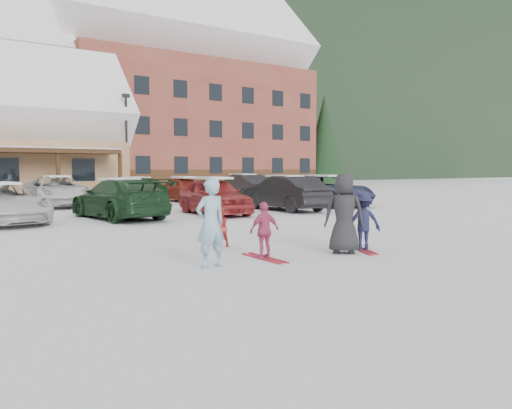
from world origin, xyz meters
TOP-DOWN VIEW (x-y plane):
  - ground at (0.00, 0.00)m, footprint 160.00×160.00m
  - alpine_hotel at (14.27, 38.00)m, footprint 31.48×14.01m
  - lamp_post at (5.04, 23.66)m, footprint 0.50×0.25m
  - conifer_1 at (30.00, 32.00)m, footprint 4.84×4.84m
  - conifer_3 at (6.00, 44.00)m, footprint 3.96×3.96m
  - conifer_4 at (34.00, 46.00)m, footprint 5.06×5.06m
  - adult_skier at (-1.98, -0.85)m, footprint 0.65×0.45m
  - toddler_red at (-0.61, 1.20)m, footprint 0.48×0.38m
  - child_navy at (1.89, -1.02)m, footprint 0.99×0.81m
  - skis_child_navy at (1.89, -1.02)m, footprint 0.77×1.35m
  - child_magenta at (-0.60, -0.65)m, footprint 0.70×0.30m
  - skis_child_magenta at (-0.60, -0.65)m, footprint 0.21×1.40m
  - bystander_dark at (1.24, -1.09)m, footprint 1.03×0.99m
  - parked_car_3 at (-0.35, 9.26)m, footprint 2.66×5.36m
  - parked_car_4 at (3.46, 8.80)m, footprint 2.12×4.55m
  - parked_car_5 at (7.07, 8.79)m, footprint 1.69×4.75m
  - parked_car_6 at (10.42, 9.93)m, footprint 2.98×5.71m
  - parked_car_10 at (-0.93, 16.86)m, footprint 2.54×5.47m
  - parked_car_11 at (2.97, 16.42)m, footprint 2.23×4.98m
  - parked_car_12 at (5.93, 16.63)m, footprint 1.75×4.16m
  - parked_car_13 at (10.00, 16.95)m, footprint 1.64×4.67m

SIDE VIEW (x-z plane):
  - ground at x=0.00m, z-range 0.00..0.00m
  - skis_child_navy at x=1.89m, z-range 0.00..0.03m
  - skis_child_magenta at x=-0.60m, z-range 0.00..0.03m
  - toddler_red at x=-0.61m, z-range 0.00..0.95m
  - child_magenta at x=-0.60m, z-range 0.00..1.19m
  - child_navy at x=1.89m, z-range 0.00..1.34m
  - parked_car_12 at x=5.93m, z-range 0.00..1.40m
  - parked_car_11 at x=2.97m, z-range 0.00..1.42m
  - parked_car_3 at x=-0.35m, z-range 0.00..1.50m
  - parked_car_4 at x=3.46m, z-range 0.00..1.51m
  - parked_car_10 at x=-0.93m, z-range 0.00..1.52m
  - parked_car_13 at x=10.00m, z-range 0.00..1.54m
  - parked_car_6 at x=10.42m, z-range 0.00..1.54m
  - parked_car_5 at x=7.07m, z-range 0.00..1.56m
  - adult_skier at x=-1.98m, z-range 0.00..1.70m
  - bystander_dark at x=1.24m, z-range 0.00..1.78m
  - lamp_post at x=5.04m, z-range 0.41..7.27m
  - conifer_3 at x=6.00m, z-range 0.53..9.71m
  - conifer_1 at x=30.00m, z-range 0.65..11.87m
  - conifer_4 at x=34.00m, z-range 0.68..12.41m
  - alpine_hotel at x=14.27m, z-range -2.11..19.37m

